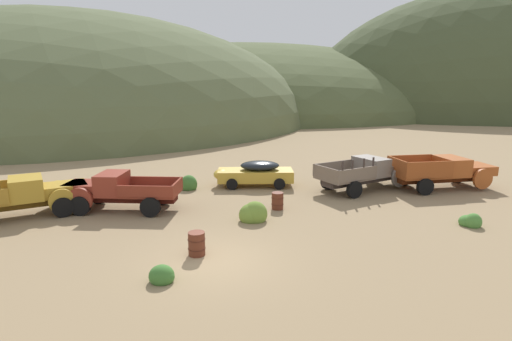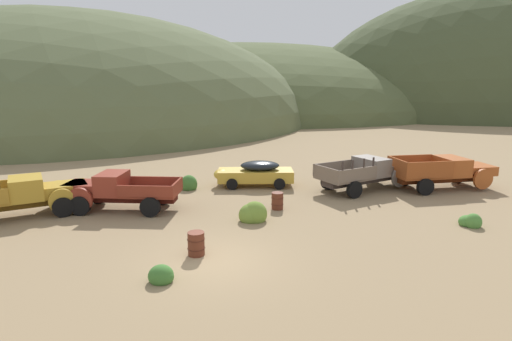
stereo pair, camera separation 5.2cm
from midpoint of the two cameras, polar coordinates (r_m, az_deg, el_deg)
The scene contains 16 objects.
ground_plane at distance 15.54m, azimuth -5.63°, elevation -12.12°, with size 300.00×300.00×0.00m, color #937A56.
hill_far_left at distance 72.33m, azimuth -23.76°, elevation 6.13°, with size 73.35×71.98×32.64m, color #56603D.
hill_far_right at distance 99.32m, azimuth -1.25°, elevation 8.54°, with size 102.07×89.35×28.66m, color #4C5633.
hill_center at distance 99.30m, azimuth 30.49°, elevation 6.87°, with size 83.83×54.35×48.29m, color #424C2D.
truck_mustard at distance 22.76m, azimuth -29.06°, elevation -3.04°, with size 6.71×3.89×2.16m.
truck_rust_red at distance 22.06m, azimuth -18.78°, elevation -2.63°, with size 5.88×3.31×1.89m.
car_faded_yellow at distance 25.60m, azimuth -0.45°, elevation -0.35°, with size 5.02×2.49×1.57m.
truck_primer_gray at distance 25.82m, azimuth 14.99°, elevation -0.21°, with size 6.22×4.00×2.16m.
truck_oxide_orange at distance 27.55m, azimuth 24.58°, elevation -0.11°, with size 6.06×2.58×1.91m.
oil_drum_by_truck at distance 21.16m, azimuth 2.88°, elevation -4.14°, with size 0.63×0.63×0.86m.
oil_drum_spare at distance 15.92m, azimuth -8.17°, elevation -9.83°, with size 0.66×0.66×0.89m.
bush_front_left at distance 19.45m, azimuth -0.48°, elevation -5.99°, with size 1.33×1.05×1.18m.
bush_front_right at distance 14.27m, azimuth -12.77°, elevation -13.86°, with size 0.83×0.76×0.72m.
bush_back_edge at distance 25.25m, azimuth -9.24°, elevation -1.95°, with size 1.01×0.91×1.11m.
bush_lone_scrub at distance 21.12m, azimuth 27.10°, elevation -6.23°, with size 0.88×0.91×0.78m.
bush_between_trucks at distance 30.37m, azimuth 16.60°, elevation -0.10°, with size 0.87×0.61×0.64m.
Camera 1 is at (-1.14, -14.11, 6.39)m, focal length 29.40 mm.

